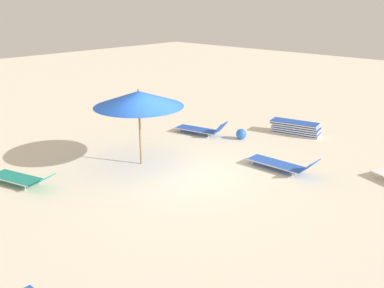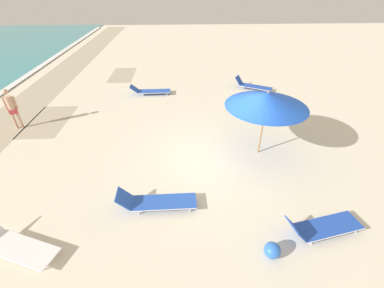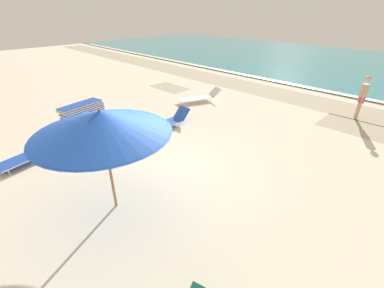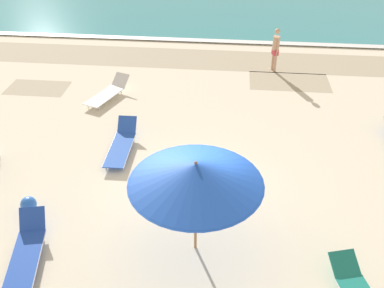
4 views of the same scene
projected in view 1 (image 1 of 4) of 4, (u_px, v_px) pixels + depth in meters
The scene contains 7 objects.
ground_plane at pixel (180, 176), 12.93m from camera, with size 60.00×60.00×0.16m.
beach_umbrella at pixel (139, 99), 12.98m from camera, with size 2.77×2.77×2.42m.
lounger_stack at pixel (296, 128), 16.58m from camera, with size 0.99×2.01×0.49m.
sun_lounger_under_umbrella at pixel (202, 129), 16.52m from camera, with size 1.02×2.13×0.61m.
sun_lounger_beside_umbrella at pixel (283, 164), 13.03m from camera, with size 0.66×2.21×0.58m.
sun_lounger_mid_beach_pair_a at pixel (22, 178), 12.01m from camera, with size 1.15×2.18×0.47m.
beach_ball at pixel (241, 134), 16.00m from camera, with size 0.39×0.39×0.39m.
Camera 1 is at (8.50, 8.40, 4.98)m, focal length 40.00 mm.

